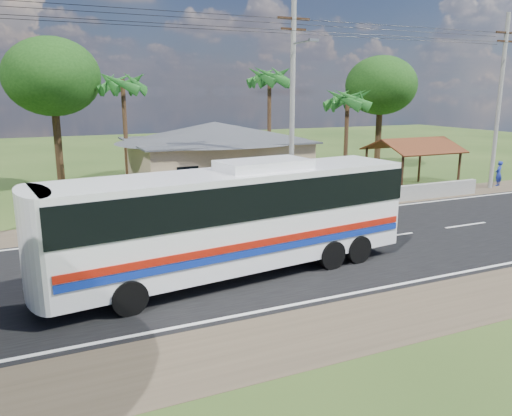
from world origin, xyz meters
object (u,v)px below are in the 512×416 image
Objects in this scene: motorcycle at (437,189)px; person at (499,174)px; waiting_shed at (413,147)px; coach_bus at (237,212)px.

motorcycle is 0.91× the size of person.
person is at bearing -15.74° from waiting_shed.
coach_bus is at bearing -148.35° from waiting_shed.
motorcycle is at bearing -93.66° from waiting_shed.
person is (6.19, 0.85, 0.44)m from motorcycle.
coach_bus is at bearing 139.10° from motorcycle.
waiting_shed is at bearing 20.47° from motorcycle.
person is at bearing 13.51° from coach_bus.
person is (22.42, 8.41, -1.41)m from coach_bus.
coach_bus is 18.00m from motorcycle.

